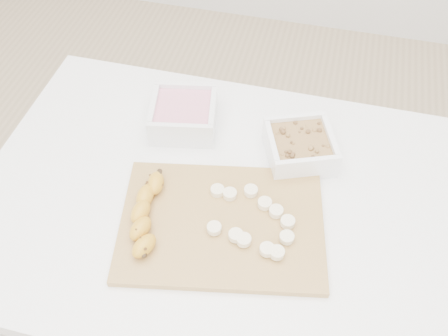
% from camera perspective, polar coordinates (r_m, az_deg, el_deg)
% --- Properties ---
extents(ground, '(3.50, 3.50, 0.00)m').
position_cam_1_polar(ground, '(1.68, -0.26, -18.68)').
color(ground, '#C6AD89').
rests_on(ground, ground).
extents(table, '(1.00, 0.70, 0.75)m').
position_cam_1_polar(table, '(1.09, -0.38, -6.40)').
color(table, white).
rests_on(table, ground).
extents(bowl_yogurt, '(0.17, 0.17, 0.07)m').
position_cam_1_polar(bowl_yogurt, '(1.12, -4.63, 6.15)').
color(bowl_yogurt, white).
rests_on(bowl_yogurt, table).
extents(bowl_granola, '(0.18, 0.18, 0.06)m').
position_cam_1_polar(bowl_granola, '(1.07, 8.66, 2.42)').
color(bowl_granola, white).
rests_on(bowl_granola, table).
extents(cutting_board, '(0.43, 0.35, 0.01)m').
position_cam_1_polar(cutting_board, '(0.97, -0.24, -6.39)').
color(cutting_board, tan).
rests_on(cutting_board, table).
extents(banana, '(0.05, 0.19, 0.03)m').
position_cam_1_polar(banana, '(0.96, -8.87, -5.30)').
color(banana, '#C88B1F').
rests_on(banana, cutting_board).
extents(banana_slices, '(0.18, 0.16, 0.02)m').
position_cam_1_polar(banana_slices, '(0.95, 3.44, -6.01)').
color(banana_slices, '#F9E9BE').
rests_on(banana_slices, cutting_board).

